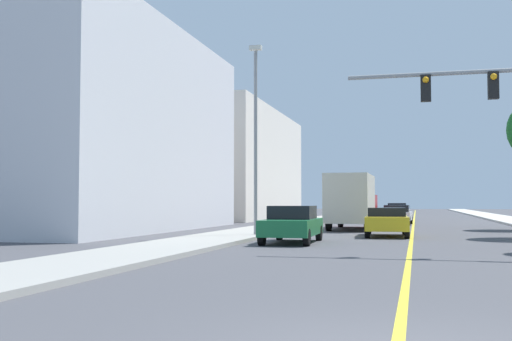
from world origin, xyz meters
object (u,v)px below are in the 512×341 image
at_px(car_silver, 397,211).
at_px(car_yellow, 387,221).
at_px(car_green, 292,224).
at_px(car_white, 397,214).
at_px(delivery_truck, 352,201).
at_px(street_lamp, 256,130).
at_px(car_gray, 364,213).

distance_m(car_silver, car_yellow, 28.60).
xyz_separation_m(car_yellow, car_green, (-3.41, -5.59, 0.04)).
relative_size(car_silver, car_white, 1.06).
bearing_deg(car_silver, car_green, -97.64).
bearing_deg(delivery_truck, car_green, -94.66).
height_order(car_white, car_yellow, car_white).
distance_m(street_lamp, delivery_truck, 10.52).
height_order(street_lamp, car_silver, street_lamp).
bearing_deg(car_gray, car_yellow, -80.75).
xyz_separation_m(car_silver, delivery_truck, (-1.92, -21.69, 0.92)).
xyz_separation_m(car_yellow, car_gray, (-2.64, 20.03, 0.05)).
relative_size(street_lamp, delivery_truck, 1.11).
bearing_deg(delivery_truck, car_gray, 91.83).
distance_m(car_silver, car_gray, 8.86).
bearing_deg(car_white, car_silver, 94.03).
xyz_separation_m(car_green, delivery_truck, (1.10, 12.50, 0.93)).
bearing_deg(car_yellow, delivery_truck, 105.66).
distance_m(street_lamp, car_yellow, 7.50).
relative_size(street_lamp, car_silver, 1.85).
bearing_deg(car_yellow, street_lamp, -159.01).
xyz_separation_m(car_silver, car_white, (0.42, -13.08, -0.04)).
relative_size(car_silver, car_yellow, 1.04).
bearing_deg(car_yellow, car_white, 87.03).
distance_m(car_white, car_green, 21.39).
xyz_separation_m(car_silver, car_gray, (-2.26, -8.57, 0.00)).
bearing_deg(street_lamp, car_white, 72.36).
xyz_separation_m(car_gray, delivery_truck, (0.33, -13.12, 0.91)).
height_order(car_white, car_green, car_green).
bearing_deg(street_lamp, car_yellow, 23.82).
relative_size(car_green, delivery_truck, 0.59).
relative_size(car_yellow, car_gray, 1.04).
relative_size(car_yellow, delivery_truck, 0.58).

